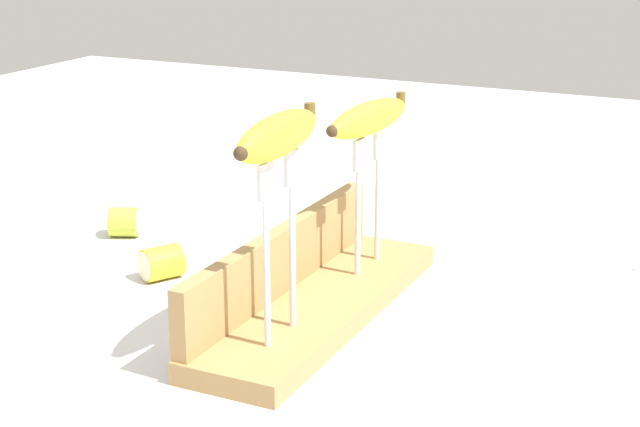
# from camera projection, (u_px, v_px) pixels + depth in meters

# --- Properties ---
(ground_plane) EXTENTS (3.00, 3.00, 0.00)m
(ground_plane) POSITION_uv_depth(u_px,v_px,m) (320.00, 316.00, 1.17)
(ground_plane) COLOR silver
(wooden_board) EXTENTS (0.44, 0.12, 0.02)m
(wooden_board) POSITION_uv_depth(u_px,v_px,m) (320.00, 306.00, 1.16)
(wooden_board) COLOR #A87F4C
(wooden_board) RESTS_ON ground
(board_backstop) EXTENTS (0.43, 0.02, 0.08)m
(board_backstop) POSITION_uv_depth(u_px,v_px,m) (281.00, 259.00, 1.17)
(board_backstop) COLOR #A87F4C
(board_backstop) RESTS_ON wooden_board
(fork_stand_left) EXTENTS (0.08, 0.01, 0.19)m
(fork_stand_left) POSITION_uv_depth(u_px,v_px,m) (279.00, 231.00, 1.02)
(fork_stand_left) COLOR silver
(fork_stand_left) RESTS_ON wooden_board
(fork_stand_right) EXTENTS (0.09, 0.01, 0.17)m
(fork_stand_right) POSITION_uv_depth(u_px,v_px,m) (368.00, 188.00, 1.22)
(fork_stand_right) COLOR silver
(fork_stand_right) RESTS_ON wooden_board
(banana_raised_left) EXTENTS (0.17, 0.04, 0.04)m
(banana_raised_left) POSITION_uv_depth(u_px,v_px,m) (278.00, 135.00, 0.99)
(banana_raised_left) COLOR yellow
(banana_raised_left) RESTS_ON fork_stand_left
(banana_raised_right) EXTENTS (0.18, 0.05, 0.04)m
(banana_raised_right) POSITION_uv_depth(u_px,v_px,m) (369.00, 118.00, 1.20)
(banana_raised_right) COLOR yellow
(banana_raised_right) RESTS_ON fork_stand_right
(banana_chunk_near) EXTENTS (0.06, 0.05, 0.04)m
(banana_chunk_near) POSITION_uv_depth(u_px,v_px,m) (125.00, 222.00, 1.43)
(banana_chunk_near) COLOR #B2C138
(banana_chunk_near) RESTS_ON ground
(banana_chunk_far) EXTENTS (0.06, 0.06, 0.04)m
(banana_chunk_far) POSITION_uv_depth(u_px,v_px,m) (161.00, 263.00, 1.27)
(banana_chunk_far) COLOR yellow
(banana_chunk_far) RESTS_ON ground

